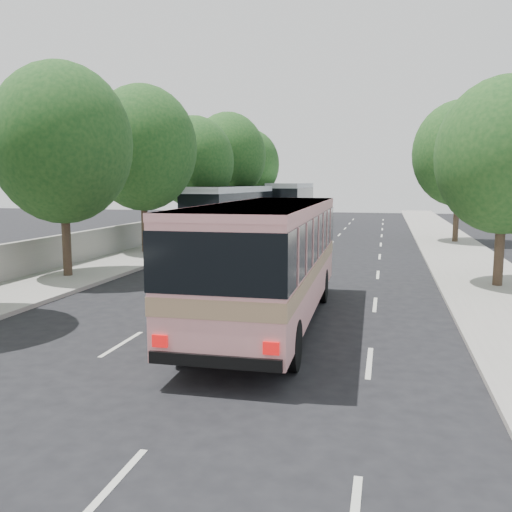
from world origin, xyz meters
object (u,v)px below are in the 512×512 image
(white_pickup, at_px, (197,251))
(tour_coach_rear, at_px, (292,199))
(tour_coach_front, at_px, (232,207))
(pink_taxi, at_px, (252,283))
(pink_bus, at_px, (269,250))

(white_pickup, xyz_separation_m, tour_coach_rear, (-0.30, 28.14, 1.58))
(white_pickup, distance_m, tour_coach_front, 13.55)
(pink_taxi, xyz_separation_m, tour_coach_front, (-6.52, 20.37, 1.52))
(white_pickup, xyz_separation_m, tour_coach_front, (-2.10, 13.31, 1.45))
(tour_coach_front, distance_m, tour_coach_rear, 14.94)
(pink_bus, height_order, tour_coach_rear, tour_coach_rear)
(pink_taxi, bearing_deg, tour_coach_rear, 97.66)
(white_pickup, bearing_deg, tour_coach_front, 98.80)
(pink_taxi, xyz_separation_m, white_pickup, (-4.42, 7.07, 0.06))
(pink_taxi, bearing_deg, pink_bus, -64.56)
(tour_coach_rear, bearing_deg, pink_taxi, -84.04)
(tour_coach_front, bearing_deg, white_pickup, -78.01)
(pink_taxi, height_order, tour_coach_rear, tour_coach_rear)
(white_pickup, bearing_deg, tour_coach_rear, 90.44)
(pink_taxi, xyz_separation_m, tour_coach_rear, (-4.72, 35.20, 1.64))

